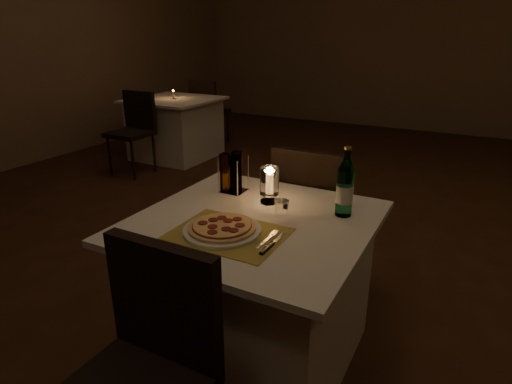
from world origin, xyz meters
The scene contains 18 objects.
floor centered at (0.00, 0.00, -0.01)m, with size 8.00×10.00×0.02m, color #402414.
wall_back centered at (0.00, 5.01, 1.50)m, with size 8.00×0.02×3.00m, color #84684D.
main_table centered at (-0.02, -0.83, 0.37)m, with size 1.00×1.00×0.74m.
chair_near centered at (-0.02, -1.55, 0.55)m, with size 0.42×0.42×0.90m.
chair_far centered at (-0.02, -0.12, 0.55)m, with size 0.42×0.42×0.90m.
placemat centered at (-0.04, -1.01, 0.74)m, with size 0.45×0.34×0.00m, color #AC943C.
plate centered at (-0.07, -1.01, 0.75)m, with size 0.32×0.32×0.01m, color white.
pizza centered at (-0.07, -1.01, 0.77)m, with size 0.28×0.28×0.02m.
fork centered at (0.12, -0.98, 0.75)m, with size 0.02×0.18×0.00m.
knife centered at (0.16, -1.04, 0.75)m, with size 0.02×0.22×0.01m.
tumbler centered at (0.06, -0.73, 0.77)m, with size 0.07×0.07×0.07m, color white, non-canonical shape.
water_bottle centered at (0.31, -0.61, 0.87)m, with size 0.08×0.08×0.31m.
hurricane_candle centered at (-0.05, -0.62, 0.84)m, with size 0.09×0.09×0.18m.
cruet_caddy centered at (-0.28, -0.59, 0.84)m, with size 0.12×0.12×0.21m.
neighbor_table_left centered at (-2.61, 1.89, 0.37)m, with size 1.00×1.00×0.74m.
neighbor_chair_la centered at (-2.61, 1.18, 0.55)m, with size 0.42×0.42×0.90m.
neighbor_chair_lb centered at (-2.61, 2.61, 0.55)m, with size 0.42×0.42×0.90m.
neighbor_candle_left centered at (-2.61, 1.89, 0.79)m, with size 0.03×0.03×0.11m.
Camera 1 is at (0.79, -2.34, 1.51)m, focal length 30.00 mm.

